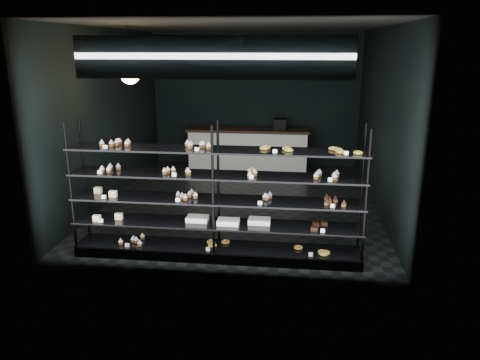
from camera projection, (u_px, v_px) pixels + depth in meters
The scene contains 5 objects.
room at pixel (241, 119), 8.52m from camera, with size 5.01×6.01×3.20m.
display_shelf at pixel (214, 215), 6.46m from camera, with size 4.00×0.50×1.91m.
signage at pixel (211, 57), 5.41m from camera, with size 3.30×0.05×0.50m.
pendant_lamp at pixel (130, 74), 7.29m from camera, with size 0.31×0.31×0.88m.
service_counter at pixel (248, 148), 11.22m from camera, with size 2.91×0.65×1.23m.
Camera 1 is at (1.00, -8.44, 2.88)m, focal length 35.00 mm.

